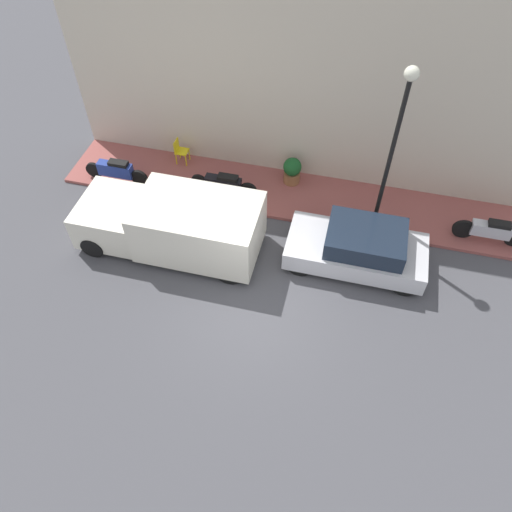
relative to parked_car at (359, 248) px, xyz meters
name	(u,v)px	position (x,y,z in m)	size (l,w,h in m)	color
ground_plane	(256,304)	(-2.07, 2.41, -0.64)	(60.00, 60.00, 0.00)	#47474C
sidewalk	(288,195)	(2.26, 2.41, -0.58)	(2.23, 14.57, 0.11)	#934C47
building_facade	(304,70)	(3.53, 2.41, 3.03)	(0.30, 14.57, 7.33)	beige
parked_car	(359,248)	(0.00, 0.00, 0.00)	(1.77, 3.82, 1.32)	silver
delivery_van	(172,224)	(-0.59, 5.19, 0.25)	(2.09, 5.19, 1.72)	silver
motorcycle_black	(224,183)	(1.84, 4.42, -0.15)	(0.30, 2.15, 0.69)	black
scooter_silver	(491,230)	(1.67, -3.62, -0.09)	(0.30, 2.07, 0.79)	#B7B7BF
motorcycle_blue	(116,170)	(1.54, 7.94, -0.09)	(0.30, 2.12, 0.80)	navy
streetlamp	(397,132)	(1.36, -0.33, 2.92)	(0.36, 0.36, 5.19)	black
potted_plant	(292,170)	(2.86, 2.43, -0.07)	(0.58, 0.58, 0.90)	brown
cafe_chair	(180,150)	(2.96, 6.27, -0.05)	(0.40, 0.40, 0.84)	yellow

